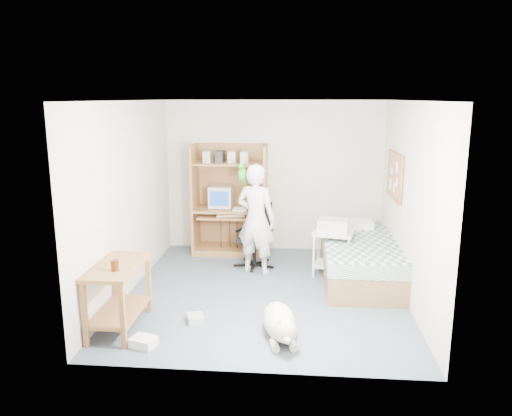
% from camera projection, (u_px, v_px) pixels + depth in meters
% --- Properties ---
extents(floor, '(4.00, 4.00, 0.00)m').
position_uv_depth(floor, '(265.00, 292.00, 6.65)').
color(floor, '#414E59').
rests_on(floor, ground).
extents(wall_back, '(3.60, 0.02, 2.50)m').
position_uv_depth(wall_back, '(274.00, 176.00, 8.32)').
color(wall_back, beige).
rests_on(wall_back, floor).
extents(wall_right, '(0.02, 4.00, 2.50)m').
position_uv_depth(wall_right, '(409.00, 203.00, 6.23)').
color(wall_right, beige).
rests_on(wall_right, floor).
extents(wall_left, '(0.02, 4.00, 2.50)m').
position_uv_depth(wall_left, '(129.00, 198.00, 6.53)').
color(wall_left, beige).
rests_on(wall_left, floor).
extents(ceiling, '(3.60, 4.00, 0.02)m').
position_uv_depth(ceiling, '(266.00, 101.00, 6.11)').
color(ceiling, white).
rests_on(ceiling, wall_back).
extents(computer_hutch, '(1.20, 0.63, 1.80)m').
position_uv_depth(computer_hutch, '(230.00, 204.00, 8.22)').
color(computer_hutch, brown).
rests_on(computer_hutch, floor).
extents(bed, '(1.02, 2.02, 0.66)m').
position_uv_depth(bed, '(360.00, 259.00, 7.08)').
color(bed, brown).
rests_on(bed, floor).
extents(side_desk, '(0.50, 1.00, 0.75)m').
position_uv_depth(side_desk, '(118.00, 287.00, 5.51)').
color(side_desk, olive).
rests_on(side_desk, floor).
extents(corkboard, '(0.04, 0.94, 0.66)m').
position_uv_depth(corkboard, '(395.00, 176.00, 7.06)').
color(corkboard, '#9D6B46').
rests_on(corkboard, wall_right).
extents(office_chair, '(0.56, 0.56, 0.98)m').
position_uv_depth(office_chair, '(256.00, 244.00, 7.63)').
color(office_chair, black).
rests_on(office_chair, floor).
extents(person, '(0.69, 0.57, 1.62)m').
position_uv_depth(person, '(256.00, 219.00, 7.23)').
color(person, silver).
rests_on(person, floor).
extents(parrot, '(0.12, 0.20, 0.33)m').
position_uv_depth(parrot, '(242.00, 173.00, 7.12)').
color(parrot, '#189515').
rests_on(parrot, person).
extents(dog, '(0.47, 1.07, 0.40)m').
position_uv_depth(dog, '(280.00, 322.00, 5.36)').
color(dog, tan).
rests_on(dog, floor).
extents(printer_cart, '(0.64, 0.55, 0.66)m').
position_uv_depth(printer_cart, '(333.00, 246.00, 7.18)').
color(printer_cart, silver).
rests_on(printer_cart, floor).
extents(printer, '(0.48, 0.40, 0.18)m').
position_uv_depth(printer, '(334.00, 225.00, 7.12)').
color(printer, beige).
rests_on(printer, printer_cart).
extents(crt_monitor, '(0.37, 0.40, 0.35)m').
position_uv_depth(crt_monitor, '(221.00, 196.00, 8.22)').
color(crt_monitor, beige).
rests_on(crt_monitor, computer_hutch).
extents(keyboard, '(0.47, 0.23, 0.03)m').
position_uv_depth(keyboard, '(230.00, 215.00, 8.10)').
color(keyboard, beige).
rests_on(keyboard, computer_hutch).
extents(pencil_cup, '(0.08, 0.08, 0.12)m').
position_uv_depth(pencil_cup, '(250.00, 205.00, 8.11)').
color(pencil_cup, gold).
rests_on(pencil_cup, computer_hutch).
extents(drink_glass, '(0.08, 0.08, 0.12)m').
position_uv_depth(drink_glass, '(115.00, 265.00, 5.25)').
color(drink_glass, '#3B1C09').
rests_on(drink_glass, side_desk).
extents(floor_box_a, '(0.30, 0.26, 0.10)m').
position_uv_depth(floor_box_a, '(143.00, 342.00, 5.19)').
color(floor_box_a, white).
rests_on(floor_box_a, floor).
extents(floor_box_b, '(0.25, 0.27, 0.08)m').
position_uv_depth(floor_box_b, '(195.00, 318.00, 5.76)').
color(floor_box_b, '#A9A8A4').
rests_on(floor_box_b, floor).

